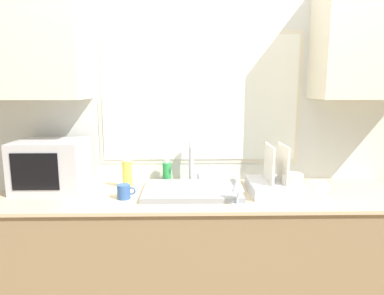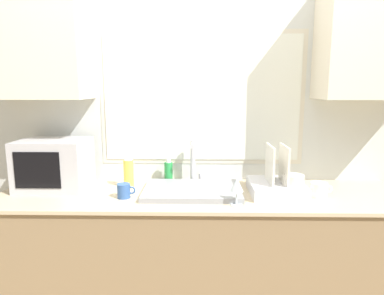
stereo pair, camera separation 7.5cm
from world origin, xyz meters
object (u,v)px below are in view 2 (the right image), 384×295
object	(u,v)px
faucet	(193,159)
mug_near_sink	(124,191)
spray_bottle	(128,170)
dish_rack	(278,184)
wine_glass	(237,186)
microwave	(54,164)
soap_bottle	(168,171)

from	to	relation	value
faucet	mug_near_sink	size ratio (longest dim) A/B	2.64
faucet	spray_bottle	bearing A→B (deg)	-165.03
faucet	dish_rack	xyz separation A→B (m)	(0.50, -0.23, -0.10)
dish_rack	wine_glass	xyz separation A→B (m)	(-0.26, -0.20, 0.05)
microwave	dish_rack	distance (m)	1.37
spray_bottle	wine_glass	size ratio (longest dim) A/B	1.57
microwave	wine_glass	size ratio (longest dim) A/B	2.71
wine_glass	microwave	bearing A→B (deg)	164.80
microwave	wine_glass	bearing A→B (deg)	-15.20
microwave	dish_rack	world-z (taller)	microwave
wine_glass	mug_near_sink	bearing A→B (deg)	170.09
microwave	mug_near_sink	xyz separation A→B (m)	(0.47, -0.19, -0.11)
faucet	dish_rack	world-z (taller)	dish_rack
dish_rack	soap_bottle	world-z (taller)	dish_rack
microwave	wine_glass	world-z (taller)	microwave
faucet	microwave	distance (m)	0.87
spray_bottle	mug_near_sink	world-z (taller)	spray_bottle
soap_bottle	faucet	bearing A→B (deg)	-5.78
soap_bottle	spray_bottle	bearing A→B (deg)	-152.43
spray_bottle	microwave	bearing A→B (deg)	-177.02
soap_bottle	mug_near_sink	distance (m)	0.41
microwave	wine_glass	distance (m)	1.14
dish_rack	mug_near_sink	distance (m)	0.89
soap_bottle	microwave	bearing A→B (deg)	-167.92
faucet	wine_glass	distance (m)	0.49
wine_glass	dish_rack	bearing A→B (deg)	36.76
faucet	spray_bottle	size ratio (longest dim) A/B	1.18
soap_bottle	mug_near_sink	xyz separation A→B (m)	(-0.22, -0.34, -0.03)
soap_bottle	wine_glass	size ratio (longest dim) A/B	1.10
dish_rack	wine_glass	distance (m)	0.33
spray_bottle	soap_bottle	size ratio (longest dim) A/B	1.43
mug_near_sink	spray_bottle	bearing A→B (deg)	94.24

